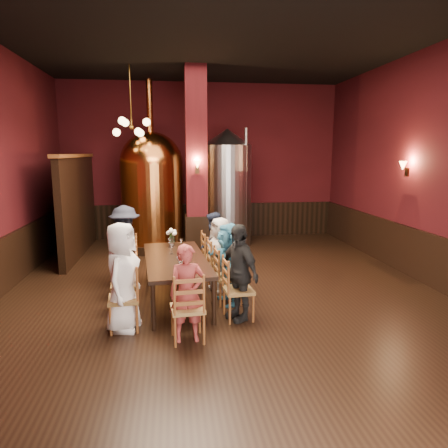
{
  "coord_description": "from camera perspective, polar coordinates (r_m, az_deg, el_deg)",
  "views": [
    {
      "loc": [
        -0.89,
        -6.89,
        2.51
      ],
      "look_at": [
        0.03,
        0.2,
        1.23
      ],
      "focal_mm": 32.0,
      "sensor_mm": 36.0,
      "label": 1
    }
  ],
  "objects": [
    {
      "name": "person_8",
      "position": [
        5.42,
        -5.26,
        -9.85
      ],
      "size": [
        0.5,
        0.34,
        1.33
      ],
      "primitive_type": "imported",
      "rotation": [
        0.0,
        0.0,
        6.34
      ],
      "color": "#9C3634",
      "rests_on": "ground"
    },
    {
      "name": "wine_glass_2",
      "position": [
        6.12,
        -6.39,
        -5.82
      ],
      "size": [
        0.07,
        0.07,
        0.17
      ],
      "primitive_type": null,
      "color": "white",
      "rests_on": "dining_table"
    },
    {
      "name": "wine_glass_3",
      "position": [
        6.01,
        -6.28,
        -6.13
      ],
      "size": [
        0.07,
        0.07,
        0.17
      ],
      "primitive_type": null,
      "color": "white",
      "rests_on": "dining_table"
    },
    {
      "name": "wine_glass_4",
      "position": [
        7.59,
        -7.77,
        -2.71
      ],
      "size": [
        0.07,
        0.07,
        0.17
      ],
      "primitive_type": null,
      "color": "white",
      "rests_on": "dining_table"
    },
    {
      "name": "column",
      "position": [
        9.71,
        -3.97,
        8.59
      ],
      "size": [
        0.58,
        0.58,
        4.5
      ],
      "primitive_type": "cube",
      "color": "#4B1015",
      "rests_on": "ground"
    },
    {
      "name": "pendant_cluster",
      "position": [
        9.85,
        -13.06,
        13.33
      ],
      "size": [
        0.9,
        0.9,
        1.7
      ],
      "primitive_type": null,
      "color": "#A57226",
      "rests_on": "room"
    },
    {
      "name": "chair_5",
      "position": [
        6.76,
        0.64,
        -7.51
      ],
      "size": [
        0.5,
        0.5,
        0.92
      ],
      "primitive_type": null,
      "rotation": [
        0.0,
        0.0,
        1.66
      ],
      "color": "brown",
      "rests_on": "ground"
    },
    {
      "name": "wine_glass_5",
      "position": [
        7.52,
        -6.14,
        -2.8
      ],
      "size": [
        0.07,
        0.07,
        0.17
      ],
      "primitive_type": null,
      "color": "white",
      "rests_on": "dining_table"
    },
    {
      "name": "person_5",
      "position": [
        6.7,
        0.65,
        -5.65
      ],
      "size": [
        0.62,
        1.33,
        1.38
      ],
      "primitive_type": "imported",
      "rotation": [
        0.0,
        0.0,
        4.88
      ],
      "color": "teal",
      "rests_on": "ground"
    },
    {
      "name": "person_3",
      "position": [
        7.8,
        -13.91,
        -3.05
      ],
      "size": [
        0.68,
        1.05,
        1.54
      ],
      "primitive_type": "imported",
      "rotation": [
        0.0,
        0.0,
        1.68
      ],
      "color": "black",
      "rests_on": "ground"
    },
    {
      "name": "chair_4",
      "position": [
        6.15,
        2.09,
        -9.36
      ],
      "size": [
        0.5,
        0.5,
        0.92
      ],
      "primitive_type": null,
      "rotation": [
        0.0,
        0.0,
        1.66
      ],
      "color": "brown",
      "rests_on": "ground"
    },
    {
      "name": "chair_0",
      "position": [
        5.97,
        -14.17,
        -10.27
      ],
      "size": [
        0.5,
        0.5,
        0.92
      ],
      "primitive_type": null,
      "rotation": [
        0.0,
        0.0,
        -1.48
      ],
      "color": "brown",
      "rests_on": "ground"
    },
    {
      "name": "copper_kettle",
      "position": [
        10.64,
        -10.22,
        4.94
      ],
      "size": [
        2.01,
        2.01,
        4.31
      ],
      "rotation": [
        0.0,
        0.0,
        -0.28
      ],
      "color": "black",
      "rests_on": "ground"
    },
    {
      "name": "person_6",
      "position": [
        7.32,
        -0.53,
        -4.34
      ],
      "size": [
        0.65,
        0.78,
        1.36
      ],
      "primitive_type": "imported",
      "rotation": [
        0.0,
        0.0,
        5.1
      ],
      "color": "#B8ACA2",
      "rests_on": "ground"
    },
    {
      "name": "wainscot_back",
      "position": [
        12.05,
        -3.07,
        0.53
      ],
      "size": [
        7.9,
        0.08,
        1.0
      ],
      "primitive_type": "cube",
      "color": "black",
      "rests_on": "ground"
    },
    {
      "name": "wine_glass_0",
      "position": [
        7.08,
        -7.49,
        -3.63
      ],
      "size": [
        0.07,
        0.07,
        0.17
      ],
      "primitive_type": null,
      "color": "white",
      "rests_on": "dining_table"
    },
    {
      "name": "chair_7",
      "position": [
        8.01,
        -1.53,
        -4.69
      ],
      "size": [
        0.5,
        0.5,
        0.92
      ],
      "primitive_type": null,
      "rotation": [
        0.0,
        0.0,
        1.66
      ],
      "color": "brown",
      "rests_on": "ground"
    },
    {
      "name": "dining_table",
      "position": [
        6.88,
        -6.93,
        -5.3
      ],
      "size": [
        1.21,
        2.48,
        0.75
      ],
      "rotation": [
        0.0,
        0.0,
        0.09
      ],
      "color": "black",
      "rests_on": "ground"
    },
    {
      "name": "person_4",
      "position": [
        6.06,
        2.1,
        -6.88
      ],
      "size": [
        0.71,
        0.93,
        1.48
      ],
      "primitive_type": "imported",
      "rotation": [
        0.0,
        0.0,
        5.18
      ],
      "color": "black",
      "rests_on": "ground"
    },
    {
      "name": "chair_8",
      "position": [
        5.49,
        -5.23,
        -11.85
      ],
      "size": [
        0.5,
        0.5,
        0.92
      ],
      "primitive_type": null,
      "rotation": [
        0.0,
        0.0,
        3.23
      ],
      "color": "brown",
      "rests_on": "ground"
    },
    {
      "name": "sconce_wall",
      "position": [
        9.06,
        24.71,
        7.26
      ],
      "size": [
        0.2,
        0.2,
        0.36
      ],
      "primitive_type": null,
      "rotation": [
        0.0,
        0.0,
        1.57
      ],
      "color": "black",
      "rests_on": "room"
    },
    {
      "name": "sconce_column",
      "position": [
        9.41,
        -3.86,
        8.23
      ],
      "size": [
        0.2,
        0.2,
        0.36
      ],
      "primitive_type": null,
      "rotation": [
        0.0,
        0.0,
        3.14
      ],
      "color": "black",
      "rests_on": "column"
    },
    {
      "name": "steel_vessel",
      "position": [
        10.85,
        0.45,
        5.18
      ],
      "size": [
        1.31,
        1.31,
        3.14
      ],
      "rotation": [
        0.0,
        0.0,
        -0.01
      ],
      "color": "#B2B2B7",
      "rests_on": "ground"
    },
    {
      "name": "rose_vase",
      "position": [
        7.67,
        -7.46,
        -1.48
      ],
      "size": [
        0.2,
        0.2,
        0.35
      ],
      "color": "white",
      "rests_on": "dining_table"
    },
    {
      "name": "person_0",
      "position": [
        5.87,
        -14.31,
        -7.33
      ],
      "size": [
        0.66,
        0.86,
        1.56
      ],
      "primitive_type": "imported",
      "rotation": [
        0.0,
        0.0,
        1.33
      ],
      "color": "white",
      "rests_on": "ground"
    },
    {
      "name": "wine_glass_1",
      "position": [
        6.28,
        -6.55,
        -5.41
      ],
      "size": [
        0.07,
        0.07,
        0.17
      ],
      "primitive_type": null,
      "color": "white",
      "rests_on": "dining_table"
    },
    {
      "name": "wainscot_right",
      "position": [
        8.66,
        27.01,
        -4.41
      ],
      "size": [
        0.08,
        9.9,
        1.0
      ],
      "primitive_type": "cube",
      "color": "black",
      "rests_on": "ground"
    },
    {
      "name": "person_7",
      "position": [
        7.96,
        -1.54,
        -3.17
      ],
      "size": [
        0.41,
        0.7,
        1.36
      ],
      "primitive_type": "imported",
      "rotation": [
        0.0,
        0.0,
        4.57
      ],
      "color": "#1A2035",
      "rests_on": "ground"
    },
    {
      "name": "partition",
      "position": [
        10.43,
        -20.16,
        2.31
      ],
      "size": [
        0.22,
        3.5,
        2.4
      ],
      "primitive_type": "cube",
      "color": "black",
      "rests_on": "ground"
    },
    {
      "name": "chair_3",
      "position": [
        7.88,
        -13.81,
        -5.24
      ],
      "size": [
        0.5,
        0.5,
        0.92
      ],
      "primitive_type": null,
      "rotation": [
        0.0,
        0.0,
        -1.48
      ],
      "color": "brown",
      "rests_on": "ground"
    },
    {
      "name": "person_1",
      "position": [
        6.55,
        -14.1,
        -6.65
      ],
      "size": [
        0.42,
        0.54,
        1.31
      ],
      "primitive_type": "imported",
      "rotation": [
        0.0,
        0.0,
        1.33
      ],
      "color": "#A6321C",
      "rests_on": "ground"
    },
    {
      "name": "person_2",
      "position": [
        7.18,
        -13.97,
        -5.21
      ],
      "size": [
        0.39,
        0.66,
        1.29
      ],
      "primitive_type": "imported",
      "rotation": [
        0.0,
        0.0,
        1.7
      ],
      "color": "#295689",
      "rests_on": "ground"
    },
    {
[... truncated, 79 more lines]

